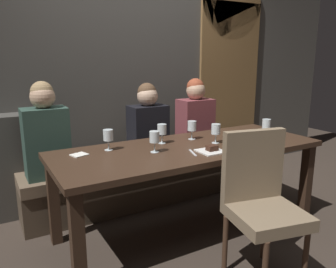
{
  "coord_description": "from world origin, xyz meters",
  "views": [
    {
      "loc": [
        -1.46,
        -2.19,
        1.45
      ],
      "look_at": [
        -0.15,
        0.09,
        0.84
      ],
      "focal_mm": 35.71,
      "sensor_mm": 36.0,
      "label": 1
    }
  ],
  "objects_px": {
    "diner_redhead": "(46,133)",
    "diner_far_end": "(195,117)",
    "chair_near_side": "(261,196)",
    "fork_on_table": "(193,153)",
    "espresso_cup": "(252,140)",
    "wine_glass_far_right": "(108,136)",
    "dessert_plate": "(211,150)",
    "wine_glass_end_left": "(192,127)",
    "wine_glass_center_back": "(154,137)",
    "wine_glass_end_right": "(216,130)",
    "wine_glass_near_right": "(266,124)",
    "banquette_bench": "(151,179)",
    "dining_table": "(189,156)",
    "wine_glass_center_front": "(162,130)",
    "diner_bearded": "(148,124)"
  },
  "relations": [
    {
      "from": "wine_glass_center_back",
      "to": "wine_glass_near_right",
      "type": "distance_m",
      "value": 1.11
    },
    {
      "from": "wine_glass_center_front",
      "to": "wine_glass_end_left",
      "type": "bearing_deg",
      "value": -1.7
    },
    {
      "from": "wine_glass_end_right",
      "to": "dessert_plate",
      "type": "height_order",
      "value": "wine_glass_end_right"
    },
    {
      "from": "espresso_cup",
      "to": "dessert_plate",
      "type": "height_order",
      "value": "espresso_cup"
    },
    {
      "from": "wine_glass_end_right",
      "to": "espresso_cup",
      "type": "distance_m",
      "value": 0.32
    },
    {
      "from": "diner_far_end",
      "to": "wine_glass_end_right",
      "type": "distance_m",
      "value": 0.8
    },
    {
      "from": "fork_on_table",
      "to": "chair_near_side",
      "type": "bearing_deg",
      "value": -54.36
    },
    {
      "from": "banquette_bench",
      "to": "diner_bearded",
      "type": "height_order",
      "value": "diner_bearded"
    },
    {
      "from": "wine_glass_far_right",
      "to": "wine_glass_center_front",
      "type": "height_order",
      "value": "same"
    },
    {
      "from": "banquette_bench",
      "to": "diner_bearded",
      "type": "distance_m",
      "value": 0.58
    },
    {
      "from": "wine_glass_center_back",
      "to": "wine_glass_far_right",
      "type": "distance_m",
      "value": 0.36
    },
    {
      "from": "espresso_cup",
      "to": "wine_glass_end_left",
      "type": "bearing_deg",
      "value": 136.74
    },
    {
      "from": "wine_glass_end_left",
      "to": "wine_glass_center_back",
      "type": "bearing_deg",
      "value": -157.15
    },
    {
      "from": "chair_near_side",
      "to": "fork_on_table",
      "type": "xyz_separation_m",
      "value": [
        -0.17,
        0.54,
        0.18
      ]
    },
    {
      "from": "chair_near_side",
      "to": "fork_on_table",
      "type": "height_order",
      "value": "chair_near_side"
    },
    {
      "from": "wine_glass_end_left",
      "to": "dessert_plate",
      "type": "height_order",
      "value": "wine_glass_end_left"
    },
    {
      "from": "dessert_plate",
      "to": "espresso_cup",
      "type": "bearing_deg",
      "value": 6.15
    },
    {
      "from": "chair_near_side",
      "to": "wine_glass_far_right",
      "type": "bearing_deg",
      "value": 126.59
    },
    {
      "from": "dining_table",
      "to": "wine_glass_end_left",
      "type": "xyz_separation_m",
      "value": [
        0.14,
        0.18,
        0.2
      ]
    },
    {
      "from": "diner_bearded",
      "to": "fork_on_table",
      "type": "relative_size",
      "value": 4.45
    },
    {
      "from": "banquette_bench",
      "to": "espresso_cup",
      "type": "xyz_separation_m",
      "value": [
        0.52,
        -0.87,
        0.54
      ]
    },
    {
      "from": "diner_redhead",
      "to": "wine_glass_near_right",
      "type": "distance_m",
      "value": 1.92
    },
    {
      "from": "diner_bearded",
      "to": "wine_glass_far_right",
      "type": "relative_size",
      "value": 4.61
    },
    {
      "from": "diner_bearded",
      "to": "wine_glass_center_back",
      "type": "height_order",
      "value": "diner_bearded"
    },
    {
      "from": "diner_redhead",
      "to": "diner_far_end",
      "type": "bearing_deg",
      "value": 1.61
    },
    {
      "from": "dining_table",
      "to": "banquette_bench",
      "type": "bearing_deg",
      "value": 90.0
    },
    {
      "from": "wine_glass_far_right",
      "to": "dessert_plate",
      "type": "relative_size",
      "value": 0.86
    },
    {
      "from": "diner_redhead",
      "to": "wine_glass_end_left",
      "type": "height_order",
      "value": "diner_redhead"
    },
    {
      "from": "espresso_cup",
      "to": "fork_on_table",
      "type": "relative_size",
      "value": 0.71
    },
    {
      "from": "diner_far_end",
      "to": "espresso_cup",
      "type": "bearing_deg",
      "value": -91.6
    },
    {
      "from": "chair_near_side",
      "to": "wine_glass_near_right",
      "type": "height_order",
      "value": "chair_near_side"
    },
    {
      "from": "wine_glass_end_right",
      "to": "dessert_plate",
      "type": "bearing_deg",
      "value": -134.44
    },
    {
      "from": "diner_redhead",
      "to": "wine_glass_center_front",
      "type": "bearing_deg",
      "value": -29.75
    },
    {
      "from": "dining_table",
      "to": "espresso_cup",
      "type": "height_order",
      "value": "espresso_cup"
    },
    {
      "from": "banquette_bench",
      "to": "wine_glass_far_right",
      "type": "xyz_separation_m",
      "value": [
        -0.61,
        -0.49,
        0.62
      ]
    },
    {
      "from": "diner_redhead",
      "to": "wine_glass_center_front",
      "type": "xyz_separation_m",
      "value": [
        0.84,
        -0.48,
        0.02
      ]
    },
    {
      "from": "diner_bearded",
      "to": "wine_glass_end_right",
      "type": "height_order",
      "value": "diner_bearded"
    },
    {
      "from": "dining_table",
      "to": "espresso_cup",
      "type": "relative_size",
      "value": 18.33
    },
    {
      "from": "dining_table",
      "to": "fork_on_table",
      "type": "distance_m",
      "value": 0.22
    },
    {
      "from": "banquette_bench",
      "to": "diner_bearded",
      "type": "relative_size",
      "value": 3.3
    },
    {
      "from": "chair_near_side",
      "to": "wine_glass_end_left",
      "type": "distance_m",
      "value": 0.95
    },
    {
      "from": "banquette_bench",
      "to": "dessert_plate",
      "type": "relative_size",
      "value": 13.16
    },
    {
      "from": "diner_redhead",
      "to": "wine_glass_center_back",
      "type": "relative_size",
      "value": 4.93
    },
    {
      "from": "banquette_bench",
      "to": "wine_glass_center_back",
      "type": "xyz_separation_m",
      "value": [
        -0.33,
        -0.72,
        0.63
      ]
    },
    {
      "from": "diner_far_end",
      "to": "dessert_plate",
      "type": "height_order",
      "value": "diner_far_end"
    },
    {
      "from": "dining_table",
      "to": "wine_glass_end_right",
      "type": "bearing_deg",
      "value": -5.84
    },
    {
      "from": "wine_glass_far_right",
      "to": "wine_glass_end_left",
      "type": "bearing_deg",
      "value": -2.26
    },
    {
      "from": "diner_bearded",
      "to": "espresso_cup",
      "type": "relative_size",
      "value": 6.3
    },
    {
      "from": "wine_glass_center_front",
      "to": "dessert_plate",
      "type": "xyz_separation_m",
      "value": [
        0.2,
        -0.41,
        -0.1
      ]
    },
    {
      "from": "wine_glass_near_right",
      "to": "espresso_cup",
      "type": "distance_m",
      "value": 0.29
    }
  ]
}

